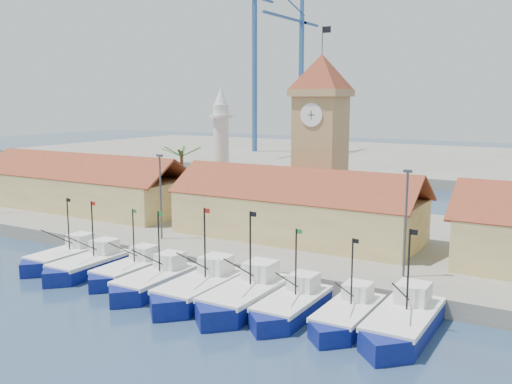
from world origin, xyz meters
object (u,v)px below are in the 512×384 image
Objects in this scene: minaret at (221,149)px; boat_4 at (199,291)px; clock_tower at (321,137)px; boat_0 at (63,259)px.

boat_4 is at bearing -59.83° from minaret.
clock_tower is (-0.13, 24.03, 11.14)m from boat_4.
clock_tower is 1.39× the size of minaret.
boat_4 is (17.29, -1.23, 0.10)m from boat_0.
clock_tower reaches higher than boat_0.
clock_tower is (17.16, 22.80, 11.23)m from boat_0.
boat_4 is at bearing -89.68° from clock_tower.
boat_0 is 17.33m from boat_4.
minaret is at bearing 85.03° from boat_0.
boat_4 is 31.40m from minaret.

